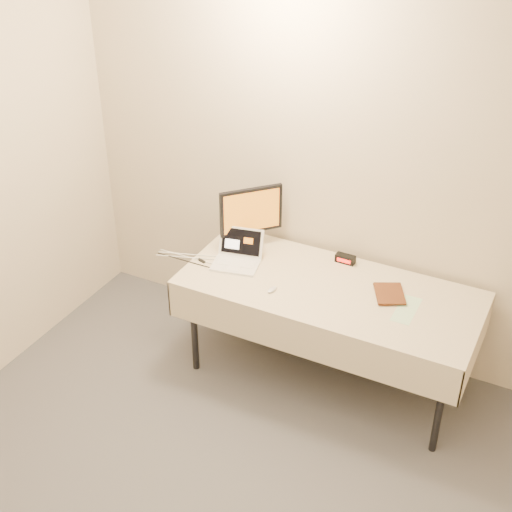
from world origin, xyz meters
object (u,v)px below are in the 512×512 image
at_px(laptop, 238,255).
at_px(book, 377,280).
at_px(monitor, 251,214).
at_px(table, 329,296).

xyz_separation_m(laptop, book, (0.93, 0.04, 0.07)).
relative_size(laptop, book, 1.52).
distance_m(laptop, monitor, 0.29).
bearing_deg(laptop, monitor, 80.31).
height_order(table, book, book).
bearing_deg(laptop, table, -12.48).
height_order(table, laptop, laptop).
xyz_separation_m(monitor, book, (0.94, -0.17, -0.14)).
relative_size(table, book, 8.16).
relative_size(table, monitor, 4.23).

